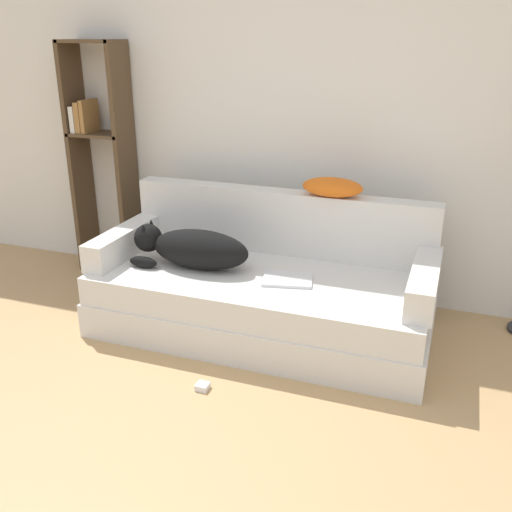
{
  "coord_description": "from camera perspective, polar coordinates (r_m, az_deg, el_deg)",
  "views": [
    {
      "loc": [
        1.15,
        -1.47,
        1.79
      ],
      "look_at": [
        0.07,
        1.5,
        0.55
      ],
      "focal_mm": 40.0,
      "sensor_mm": 36.0,
      "label": 1
    }
  ],
  "objects": [
    {
      "name": "ground_plane",
      "position": [
        2.59,
        -14.1,
        -23.28
      ],
      "size": [
        20.0,
        20.0,
        0.0
      ],
      "primitive_type": "plane",
      "color": "tan"
    },
    {
      "name": "wall_back",
      "position": [
        4.03,
        3.34,
        15.06
      ],
      "size": [
        7.9,
        0.06,
        2.7
      ],
      "color": "silver",
      "rests_on": "ground_plane"
    },
    {
      "name": "couch",
      "position": [
        3.62,
        0.52,
        -4.7
      ],
      "size": [
        2.09,
        0.95,
        0.4
      ],
      "color": "silver",
      "rests_on": "ground_plane"
    },
    {
      "name": "couch_backrest",
      "position": [
        3.82,
        2.55,
        3.45
      ],
      "size": [
        2.05,
        0.15,
        0.43
      ],
      "color": "silver",
      "rests_on": "couch"
    },
    {
      "name": "couch_arm_left",
      "position": [
        3.91,
        -13.05,
        1.4
      ],
      "size": [
        0.15,
        0.76,
        0.18
      ],
      "color": "silver",
      "rests_on": "couch"
    },
    {
      "name": "couch_arm_right",
      "position": [
        3.33,
        16.48,
        -2.51
      ],
      "size": [
        0.15,
        0.76,
        0.18
      ],
      "color": "silver",
      "rests_on": "couch"
    },
    {
      "name": "dog",
      "position": [
        3.61,
        -6.41,
        0.81
      ],
      "size": [
        0.78,
        0.3,
        0.27
      ],
      "color": "black",
      "rests_on": "couch"
    },
    {
      "name": "laptop",
      "position": [
        3.43,
        3.18,
        -2.34
      ],
      "size": [
        0.34,
        0.28,
        0.02
      ],
      "rotation": [
        0.0,
        0.0,
        0.22
      ],
      "color": "silver",
      "rests_on": "couch"
    },
    {
      "name": "throw_pillow",
      "position": [
        3.64,
        7.65,
        6.84
      ],
      "size": [
        0.39,
        0.2,
        0.12
      ],
      "color": "orange",
      "rests_on": "couch_backrest"
    },
    {
      "name": "bookshelf",
      "position": [
        4.55,
        -15.37,
        10.38
      ],
      "size": [
        0.45,
        0.26,
        1.75
      ],
      "color": "#4C3823",
      "rests_on": "ground_plane"
    },
    {
      "name": "power_adapter",
      "position": [
        3.16,
        -5.37,
        -12.87
      ],
      "size": [
        0.07,
        0.07,
        0.03
      ],
      "color": "white",
      "rests_on": "ground_plane"
    }
  ]
}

